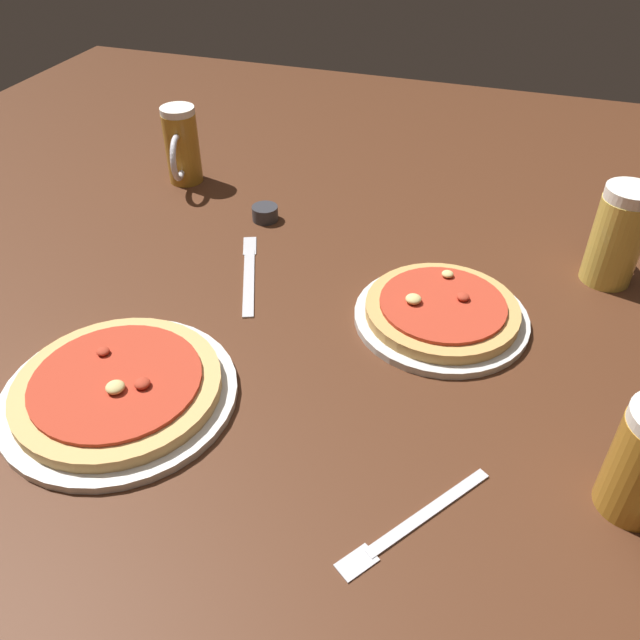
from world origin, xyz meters
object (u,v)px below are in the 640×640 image
(pizza_plate_near, at_px, (118,389))
(beer_mug_amber, at_px, (182,147))
(ramekin_sauce, at_px, (265,213))
(fork_left, at_px, (414,522))
(knife_right, at_px, (249,273))
(beer_mug_pale, at_px, (617,235))
(pizza_plate_far, at_px, (442,312))

(pizza_plate_near, bearing_deg, beer_mug_amber, 109.99)
(ramekin_sauce, height_order, fork_left, ramekin_sauce)
(beer_mug_amber, bearing_deg, knife_right, -46.30)
(beer_mug_amber, height_order, ramekin_sauce, beer_mug_amber)
(ramekin_sauce, relative_size, knife_right, 0.22)
(beer_mug_pale, height_order, knife_right, beer_mug_pale)
(ramekin_sauce, bearing_deg, pizza_plate_far, -28.41)
(pizza_plate_far, height_order, beer_mug_amber, beer_mug_amber)
(pizza_plate_far, distance_m, beer_mug_pale, 0.33)
(pizza_plate_near, height_order, knife_right, pizza_plate_near)
(pizza_plate_near, distance_m, pizza_plate_far, 0.49)
(pizza_plate_near, xyz_separation_m, beer_mug_amber, (-0.22, 0.61, 0.06))
(pizza_plate_near, relative_size, beer_mug_pale, 1.87)
(beer_mug_pale, distance_m, fork_left, 0.62)
(beer_mug_pale, xyz_separation_m, fork_left, (-0.21, -0.58, -0.08))
(knife_right, bearing_deg, fork_left, -46.81)
(beer_mug_amber, relative_size, knife_right, 0.69)
(pizza_plate_far, distance_m, knife_right, 0.34)
(ramekin_sauce, bearing_deg, beer_mug_pale, 0.13)
(pizza_plate_near, relative_size, fork_left, 1.66)
(fork_left, relative_size, knife_right, 0.83)
(beer_mug_amber, relative_size, beer_mug_pale, 0.94)
(ramekin_sauce, distance_m, fork_left, 0.72)
(beer_mug_amber, xyz_separation_m, beer_mug_pale, (0.85, -0.10, 0.00))
(pizza_plate_near, height_order, beer_mug_amber, beer_mug_amber)
(ramekin_sauce, relative_size, fork_left, 0.26)
(beer_mug_pale, relative_size, knife_right, 0.73)
(pizza_plate_far, bearing_deg, beer_mug_pale, 40.53)
(ramekin_sauce, bearing_deg, pizza_plate_near, -90.16)
(pizza_plate_near, xyz_separation_m, pizza_plate_far, (0.38, 0.31, 0.00))
(pizza_plate_far, relative_size, beer_mug_amber, 1.70)
(knife_right, bearing_deg, beer_mug_amber, 133.70)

